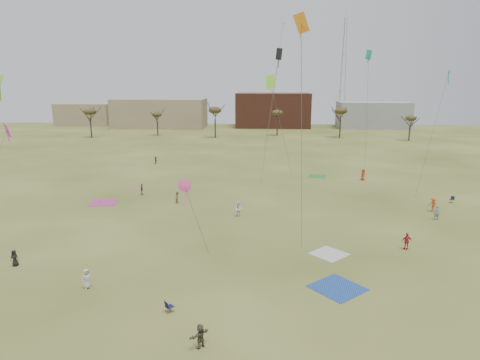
# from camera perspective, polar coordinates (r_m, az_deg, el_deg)

# --- Properties ---
(ground) EXTENTS (260.00, 260.00, 0.00)m
(ground) POSITION_cam_1_polar(r_m,az_deg,el_deg) (34.76, -1.29, -13.49)
(ground) COLOR #415219
(ground) RESTS_ON ground
(flyer_near_left) EXTENTS (0.91, 0.89, 1.58)m
(flyer_near_left) POSITION_cam_1_polar(r_m,az_deg,el_deg) (35.15, -20.39, -12.63)
(flyer_near_left) COLOR silver
(flyer_near_left) RESTS_ON ground
(spectator_fore_a) EXTENTS (1.00, 0.44, 1.69)m
(spectator_fore_a) POSITION_cam_1_polar(r_m,az_deg,el_deg) (43.08, 22.02, -7.84)
(spectator_fore_a) COLOR #CD2345
(spectator_fore_a) RESTS_ON ground
(spectator_fore_b) EXTENTS (0.64, 0.79, 1.56)m
(spectator_fore_b) POSITION_cam_1_polar(r_m,az_deg,el_deg) (55.59, -8.59, -2.38)
(spectator_fore_b) COLOR #9D8764
(spectator_fore_b) RESTS_ON ground
(spectator_fore_c) EXTENTS (1.30, 1.36, 1.54)m
(spectator_fore_c) POSITION_cam_1_polar(r_m,az_deg,el_deg) (26.74, -5.50, -20.63)
(spectator_fore_c) COLOR brown
(spectator_fore_c) RESTS_ON ground
(flyer_mid_a) EXTENTS (0.76, 0.55, 1.46)m
(flyer_mid_a) POSITION_cam_1_polar(r_m,az_deg,el_deg) (41.66, -28.68, -9.43)
(flyer_mid_a) COLOR black
(flyer_mid_a) RESTS_ON ground
(flyer_mid_b) EXTENTS (1.20, 1.40, 1.88)m
(flyer_mid_b) POSITION_cam_1_polar(r_m,az_deg,el_deg) (56.61, 25.08, -3.06)
(flyer_mid_b) COLOR #DE5E29
(flyer_mid_b) RESTS_ON ground
(flyer_mid_c) EXTENTS (0.69, 0.50, 1.75)m
(flyer_mid_c) POSITION_cam_1_polar(r_m,az_deg,el_deg) (53.58, 25.49, -4.06)
(flyer_mid_c) COLOR #6E89B8
(flyer_mid_c) RESTS_ON ground
(spectator_mid_d) EXTENTS (0.53, 1.01, 1.65)m
(spectator_mid_d) POSITION_cam_1_polar(r_m,az_deg,el_deg) (60.61, -13.39, -1.24)
(spectator_mid_d) COLOR #8D3B77
(spectator_mid_d) RESTS_ON ground
(spectator_mid_e) EXTENTS (1.03, 0.87, 1.88)m
(spectator_mid_e) POSITION_cam_1_polar(r_m,az_deg,el_deg) (49.38, -0.18, -4.04)
(spectator_mid_e) COLOR white
(spectator_mid_e) RESTS_ON ground
(flyer_far_a) EXTENTS (0.98, 1.42, 1.47)m
(flyer_far_a) POSITION_cam_1_polar(r_m,az_deg,el_deg) (83.25, -11.54, 2.71)
(flyer_far_a) COLOR #297B38
(flyer_far_a) RESTS_ON ground
(flyer_far_b) EXTENTS (1.09, 1.03, 1.88)m
(flyer_far_b) POSITION_cam_1_polar(r_m,az_deg,el_deg) (70.66, 16.60, 0.72)
(flyer_far_b) COLOR #B83D1F
(flyer_far_b) RESTS_ON ground
(blanket_blue) EXTENTS (4.94, 4.94, 0.03)m
(blanket_blue) POSITION_cam_1_polar(r_m,az_deg,el_deg) (34.26, 13.28, -14.29)
(blanket_blue) COLOR #23479A
(blanket_blue) RESTS_ON ground
(blanket_cream) EXTENTS (4.03, 4.03, 0.03)m
(blanket_cream) POSITION_cam_1_polar(r_m,az_deg,el_deg) (40.20, 12.19, -9.95)
(blanket_cream) COLOR beige
(blanket_cream) RESTS_ON ground
(blanket_plum) EXTENTS (4.04, 4.04, 0.03)m
(blanket_plum) POSITION_cam_1_polar(r_m,az_deg,el_deg) (58.34, -18.33, -2.96)
(blanket_plum) COLOR #B9397D
(blanket_plum) RESTS_ON ground
(blanket_olive) EXTENTS (3.43, 3.43, 0.03)m
(blanket_olive) POSITION_cam_1_polar(r_m,az_deg,el_deg) (71.99, 10.63, 0.51)
(blanket_olive) COLOR #2D7D37
(blanket_olive) RESTS_ON ground
(camp_chair_center) EXTENTS (0.74, 0.74, 0.87)m
(camp_chair_center) POSITION_cam_1_polar(r_m,az_deg,el_deg) (30.65, -9.72, -17.09)
(camp_chair_center) COLOR #141438
(camp_chair_center) RESTS_ON ground
(camp_chair_right) EXTENTS (0.74, 0.73, 0.87)m
(camp_chair_right) POSITION_cam_1_polar(r_m,az_deg,el_deg) (62.07, 27.16, -2.57)
(camp_chair_right) COLOR #142238
(camp_chair_right) RESTS_ON ground
(kites_aloft) EXTENTS (69.16, 67.41, 27.24)m
(kites_aloft) POSITION_cam_1_polar(r_m,az_deg,el_deg) (62.86, 3.49, 16.52)
(kites_aloft) COLOR silver
(kites_aloft) RESTS_ON ground
(tree_line) EXTENTS (117.44, 49.32, 8.91)m
(tree_line) POSITION_cam_1_polar(r_m,az_deg,el_deg) (110.50, 0.74, 8.86)
(tree_line) COLOR #3A2B1E
(tree_line) RESTS_ON ground
(building_tan) EXTENTS (32.00, 14.00, 10.00)m
(building_tan) POSITION_cam_1_polar(r_m,az_deg,el_deg) (151.08, -10.98, 9.03)
(building_tan) COLOR #937F60
(building_tan) RESTS_ON ground
(building_brick) EXTENTS (26.00, 16.00, 12.00)m
(building_brick) POSITION_cam_1_polar(r_m,az_deg,el_deg) (151.23, 4.54, 9.61)
(building_brick) COLOR brown
(building_brick) RESTS_ON ground
(building_grey) EXTENTS (24.00, 12.00, 9.00)m
(building_grey) POSITION_cam_1_polar(r_m,az_deg,el_deg) (153.91, 17.84, 8.53)
(building_grey) COLOR gray
(building_grey) RESTS_ON ground
(building_tan_west) EXTENTS (20.00, 12.00, 8.00)m
(building_tan_west) POSITION_cam_1_polar(r_m,az_deg,el_deg) (167.64, -20.45, 8.50)
(building_tan_west) COLOR #937F60
(building_tan_west) RESTS_ON ground
(radio_tower) EXTENTS (1.51, 1.72, 41.00)m
(radio_tower) POSITION_cam_1_polar(r_m,az_deg,el_deg) (158.31, 13.98, 14.22)
(radio_tower) COLOR #9EA3A8
(radio_tower) RESTS_ON ground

